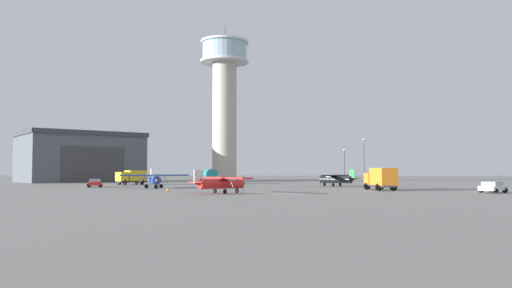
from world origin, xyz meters
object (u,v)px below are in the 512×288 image
(car_white, at_px, (493,187))
(traffic_cone_near_left, at_px, (167,190))
(airplane_red, at_px, (221,182))
(truck_fuel_tanker_teal, at_px, (209,176))
(light_post_east, at_px, (364,157))
(light_post_west, at_px, (344,162))
(truck_box_orange, at_px, (381,178))
(car_red, at_px, (95,183))
(truck_box_yellow, at_px, (132,177))
(control_tower, at_px, (225,94))
(airplane_blue, at_px, (154,179))
(airplane_black, at_px, (336,179))

(car_white, xyz_separation_m, traffic_cone_near_left, (-39.94, 1.09, -0.46))
(airplane_red, relative_size, truck_fuel_tanker_teal, 1.22)
(car_white, height_order, light_post_east, light_post_east)
(light_post_west, relative_size, traffic_cone_near_left, 13.18)
(truck_box_orange, xyz_separation_m, car_red, (-44.08, 10.52, -0.94))
(traffic_cone_near_left, bearing_deg, truck_box_yellow, 114.28)
(light_post_east, bearing_deg, truck_box_yellow, -165.81)
(truck_box_yellow, relative_size, light_post_west, 0.74)
(light_post_west, bearing_deg, truck_box_yellow, -156.78)
(truck_fuel_tanker_teal, bearing_deg, light_post_east, -100.08)
(control_tower, height_order, traffic_cone_near_left, control_tower)
(truck_box_orange, bearing_deg, light_post_east, -16.28)
(airplane_red, height_order, truck_fuel_tanker_teal, truck_fuel_tanker_teal)
(airplane_blue, height_order, truck_box_orange, truck_box_orange)
(traffic_cone_near_left, bearing_deg, truck_box_orange, 13.41)
(truck_box_orange, distance_m, light_post_west, 42.24)
(airplane_black, distance_m, airplane_blue, 30.58)
(light_post_west, height_order, light_post_east, light_post_east)
(truck_box_yellow, height_order, car_white, truck_box_yellow)
(traffic_cone_near_left, bearing_deg, light_post_east, 53.02)
(car_white, relative_size, light_post_east, 0.45)
(truck_box_yellow, bearing_deg, car_white, 102.58)
(control_tower, xyz_separation_m, truck_fuel_tanker_teal, (-0.33, -24.23, -20.17))
(truck_fuel_tanker_teal, height_order, car_red, truck_fuel_tanker_teal)
(truck_box_orange, bearing_deg, airplane_blue, 68.54)
(truck_box_yellow, bearing_deg, truck_fuel_tanker_teal, 157.95)
(car_red, bearing_deg, truck_box_orange, -125.71)
(airplane_blue, distance_m, light_post_west, 49.14)
(control_tower, bearing_deg, light_post_east, -31.24)
(airplane_blue, xyz_separation_m, traffic_cone_near_left, (5.12, -13.20, -1.14))
(airplane_blue, bearing_deg, truck_box_yellow, -175.24)
(control_tower, height_order, light_post_east, control_tower)
(truck_box_orange, height_order, truck_box_yellow, truck_box_orange)
(car_red, bearing_deg, truck_box_yellow, -31.20)
(truck_fuel_tanker_teal, distance_m, traffic_cone_near_left, 37.08)
(airplane_blue, distance_m, truck_box_yellow, 19.52)
(car_white, bearing_deg, truck_fuel_tanker_teal, 91.87)
(control_tower, relative_size, light_post_east, 4.19)
(truck_box_yellow, bearing_deg, control_tower, -161.65)
(truck_box_orange, bearing_deg, car_white, -133.90)
(control_tower, height_order, truck_box_yellow, control_tower)
(truck_fuel_tanker_teal, xyz_separation_m, car_red, (-15.93, -19.83, -0.93))
(airplane_blue, distance_m, truck_box_orange, 33.90)
(airplane_blue, relative_size, truck_fuel_tanker_teal, 1.52)
(airplane_black, height_order, light_post_east, light_post_east)
(car_red, height_order, light_post_west, light_post_west)
(traffic_cone_near_left, bearing_deg, control_tower, 89.70)
(light_post_west, bearing_deg, airplane_blue, -133.37)
(truck_fuel_tanker_teal, height_order, truck_box_yellow, truck_fuel_tanker_teal)
(traffic_cone_near_left, bearing_deg, car_red, 132.77)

